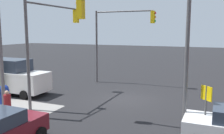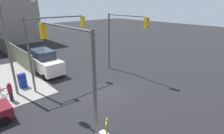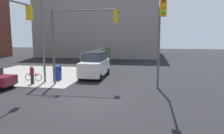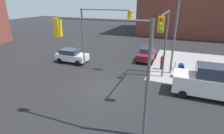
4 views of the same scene
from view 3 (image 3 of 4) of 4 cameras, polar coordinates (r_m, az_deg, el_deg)
ground_plane at (r=14.60m, az=-5.84°, el=-8.93°), size 120.00×120.00×0.00m
sidewalk_corner at (r=26.20m, az=-19.54°, el=-1.68°), size 12.00×12.00×0.01m
construction_fence at (r=30.66m, az=-3.33°, el=2.42°), size 16.53×0.12×2.40m
building_loft_east at (r=50.66m, az=-2.25°, el=11.69°), size 20.00×24.00×14.71m
traffic_signal_nw_corner at (r=13.91m, az=-27.28°, el=8.76°), size 5.73×0.36×6.50m
traffic_signal_se_corner at (r=15.82m, az=12.50°, el=9.26°), size 5.53×0.36×6.50m
traffic_signal_ne_corner at (r=18.93m, az=-8.92°, el=9.21°), size 0.36×5.86×6.50m
street_lamp_corner at (r=20.77m, az=-16.77°, el=9.00°), size 0.65×2.66×8.00m
mailbox_blue at (r=21.81m, az=-14.09°, el=-1.34°), size 0.56×0.64×1.43m
van_white_delivery at (r=22.76m, az=-4.46°, el=0.59°), size 5.40×2.32×2.62m
pedestrian_crossing at (r=20.72m, az=-20.15°, el=-1.79°), size 0.36×0.36×1.68m
bicycle_leaning_on_fence at (r=22.35m, az=-19.84°, el=-2.45°), size 0.05×1.75×0.97m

